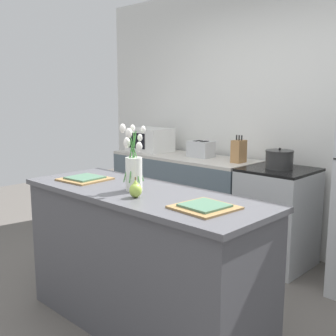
{
  "coord_description": "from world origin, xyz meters",
  "views": [
    {
      "loc": [
        1.97,
        -1.8,
        1.58
      ],
      "look_at": [
        0.0,
        0.25,
        1.08
      ],
      "focal_mm": 45.0,
      "sensor_mm": 36.0,
      "label": 1
    }
  ],
  "objects_px": {
    "plate_setting_right": "(205,207)",
    "knife_block": "(239,151)",
    "toaster": "(201,149)",
    "cooking_pot": "(279,159)",
    "flower_vase": "(134,167)",
    "microwave": "(150,140)",
    "plate_setting_left": "(85,179)",
    "stove_range": "(277,217)",
    "pear_figurine": "(136,189)"
  },
  "relations": [
    {
      "from": "plate_setting_right",
      "to": "knife_block",
      "type": "height_order",
      "value": "knife_block"
    },
    {
      "from": "toaster",
      "to": "cooking_pot",
      "type": "bearing_deg",
      "value": -2.6
    },
    {
      "from": "toaster",
      "to": "knife_block",
      "type": "relative_size",
      "value": 1.04
    },
    {
      "from": "cooking_pot",
      "to": "knife_block",
      "type": "height_order",
      "value": "knife_block"
    },
    {
      "from": "flower_vase",
      "to": "microwave",
      "type": "relative_size",
      "value": 0.91
    },
    {
      "from": "cooking_pot",
      "to": "plate_setting_left",
      "type": "bearing_deg",
      "value": -111.74
    },
    {
      "from": "flower_vase",
      "to": "plate_setting_right",
      "type": "bearing_deg",
      "value": -1.97
    },
    {
      "from": "stove_range",
      "to": "toaster",
      "type": "bearing_deg",
      "value": 177.21
    },
    {
      "from": "flower_vase",
      "to": "toaster",
      "type": "relative_size",
      "value": 1.56
    },
    {
      "from": "toaster",
      "to": "flower_vase",
      "type": "bearing_deg",
      "value": -64.18
    },
    {
      "from": "toaster",
      "to": "microwave",
      "type": "xyz_separation_m",
      "value": [
        -0.73,
        -0.05,
        0.05
      ]
    },
    {
      "from": "stove_range",
      "to": "cooking_pot",
      "type": "distance_m",
      "value": 0.54
    },
    {
      "from": "microwave",
      "to": "knife_block",
      "type": "height_order",
      "value": "same"
    },
    {
      "from": "flower_vase",
      "to": "cooking_pot",
      "type": "xyz_separation_m",
      "value": [
        0.14,
        1.63,
        -0.12
      ]
    },
    {
      "from": "plate_setting_right",
      "to": "cooking_pot",
      "type": "distance_m",
      "value": 1.71
    },
    {
      "from": "toaster",
      "to": "microwave",
      "type": "height_order",
      "value": "microwave"
    },
    {
      "from": "cooking_pot",
      "to": "knife_block",
      "type": "distance_m",
      "value": 0.46
    },
    {
      "from": "stove_range",
      "to": "microwave",
      "type": "bearing_deg",
      "value": -179.98
    },
    {
      "from": "plate_setting_right",
      "to": "cooking_pot",
      "type": "xyz_separation_m",
      "value": [
        -0.47,
        1.65,
        0.03
      ]
    },
    {
      "from": "plate_setting_left",
      "to": "toaster",
      "type": "relative_size",
      "value": 1.18
    },
    {
      "from": "plate_setting_right",
      "to": "knife_block",
      "type": "distance_m",
      "value": 1.91
    },
    {
      "from": "flower_vase",
      "to": "cooking_pot",
      "type": "height_order",
      "value": "flower_vase"
    },
    {
      "from": "stove_range",
      "to": "microwave",
      "type": "distance_m",
      "value": 1.79
    },
    {
      "from": "plate_setting_left",
      "to": "plate_setting_right",
      "type": "xyz_separation_m",
      "value": [
        1.12,
        0.0,
        0.0
      ]
    },
    {
      "from": "cooking_pot",
      "to": "microwave",
      "type": "distance_m",
      "value": 1.68
    },
    {
      "from": "cooking_pot",
      "to": "stove_range",
      "type": "bearing_deg",
      "value": -33.26
    },
    {
      "from": "cooking_pot",
      "to": "pear_figurine",
      "type": "bearing_deg",
      "value": -89.83
    },
    {
      "from": "plate_setting_right",
      "to": "microwave",
      "type": "bearing_deg",
      "value": 142.64
    },
    {
      "from": "stove_range",
      "to": "plate_setting_right",
      "type": "xyz_separation_m",
      "value": [
        0.46,
        -1.64,
        0.51
      ]
    },
    {
      "from": "plate_setting_left",
      "to": "toaster",
      "type": "bearing_deg",
      "value": 99.83
    },
    {
      "from": "stove_range",
      "to": "plate_setting_left",
      "type": "height_order",
      "value": "plate_setting_left"
    },
    {
      "from": "stove_range",
      "to": "knife_block",
      "type": "relative_size",
      "value": 3.38
    },
    {
      "from": "plate_setting_left",
      "to": "microwave",
      "type": "distance_m",
      "value": 1.94
    },
    {
      "from": "microwave",
      "to": "knife_block",
      "type": "distance_m",
      "value": 1.23
    },
    {
      "from": "toaster",
      "to": "stove_range",
      "type": "bearing_deg",
      "value": -2.79
    },
    {
      "from": "pear_figurine",
      "to": "microwave",
      "type": "relative_size",
      "value": 0.26
    },
    {
      "from": "plate_setting_left",
      "to": "cooking_pot",
      "type": "bearing_deg",
      "value": 68.26
    },
    {
      "from": "flower_vase",
      "to": "cooking_pot",
      "type": "relative_size",
      "value": 1.73
    },
    {
      "from": "microwave",
      "to": "pear_figurine",
      "type": "bearing_deg",
      "value": -45.8
    },
    {
      "from": "plate_setting_left",
      "to": "microwave",
      "type": "xyz_separation_m",
      "value": [
        -1.03,
        1.64,
        0.08
      ]
    },
    {
      "from": "cooking_pot",
      "to": "microwave",
      "type": "bearing_deg",
      "value": -179.86
    },
    {
      "from": "flower_vase",
      "to": "knife_block",
      "type": "bearing_deg",
      "value": 100.8
    },
    {
      "from": "stove_range",
      "to": "flower_vase",
      "type": "height_order",
      "value": "flower_vase"
    },
    {
      "from": "knife_block",
      "to": "pear_figurine",
      "type": "bearing_deg",
      "value": -75.35
    },
    {
      "from": "stove_range",
      "to": "pear_figurine",
      "type": "xyz_separation_m",
      "value": [
        -0.0,
        -1.74,
        0.55
      ]
    },
    {
      "from": "plate_setting_right",
      "to": "toaster",
      "type": "xyz_separation_m",
      "value": [
        -1.42,
        1.69,
        0.03
      ]
    },
    {
      "from": "stove_range",
      "to": "toaster",
      "type": "relative_size",
      "value": 3.26
    },
    {
      "from": "flower_vase",
      "to": "plate_setting_right",
      "type": "relative_size",
      "value": 1.32
    },
    {
      "from": "plate_setting_right",
      "to": "flower_vase",
      "type": "bearing_deg",
      "value": 178.03
    },
    {
      "from": "pear_figurine",
      "to": "plate_setting_right",
      "type": "xyz_separation_m",
      "value": [
        0.46,
        0.09,
        -0.04
      ]
    }
  ]
}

